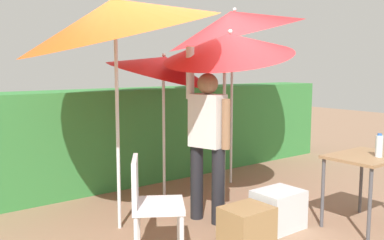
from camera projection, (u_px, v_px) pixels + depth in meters
ground_plane at (209, 227)px, 4.45m from camera, size 24.00×24.00×0.00m
hedge_row at (115, 137)px, 6.01m from camera, size 8.00×0.70×1.35m
umbrella_rainbow at (117, 17)px, 4.12m from camera, size 2.04×2.01×2.59m
umbrella_orange at (164, 67)px, 5.31m from camera, size 1.47×1.42×2.03m
umbrella_yellow at (233, 24)px, 5.82m from camera, size 1.97×1.93×2.71m
umbrella_navy at (227, 45)px, 4.72m from camera, size 1.53×1.49×2.27m
person_vendor at (207, 136)px, 4.52m from camera, size 0.31×0.55×1.88m
chair_plastic at (150, 201)px, 3.69m from camera, size 0.61×0.61×0.89m
cooler_box at (278, 209)px, 4.39m from camera, size 0.48×0.38×0.40m
crate_cardboard at (247, 225)px, 4.01m from camera, size 0.45×0.37×0.36m
folding_table at (366, 164)px, 4.39m from camera, size 0.80×0.60×0.76m
bottle_water at (379, 146)px, 4.27m from camera, size 0.07×0.07×0.24m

